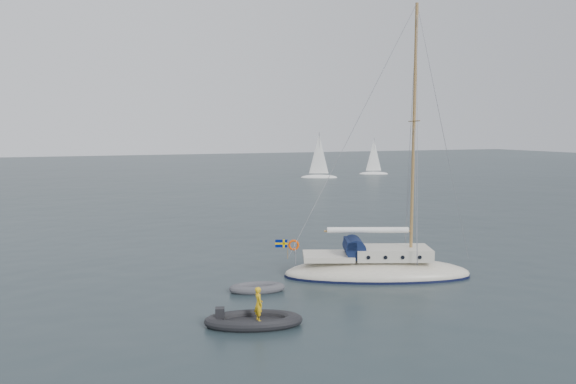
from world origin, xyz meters
name	(u,v)px	position (x,y,z in m)	size (l,w,h in m)	color
ground	(311,270)	(0.00, 0.00, 0.00)	(300.00, 300.00, 0.00)	black
sailboat	(378,256)	(2.71, -2.77, 1.15)	(10.70, 3.20, 15.25)	beige
dinghy	(257,288)	(-4.31, -2.95, 0.18)	(2.81, 1.27, 0.40)	#4E4E53
rib	(253,320)	(-6.04, -7.51, 0.25)	(4.08, 1.85, 1.64)	black
distant_yacht_c	(319,157)	(26.27, 54.98, 3.41)	(6.03, 3.22, 7.99)	white
distant_yacht_b	(374,158)	(38.54, 58.14, 2.96)	(5.22, 2.78, 6.92)	white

